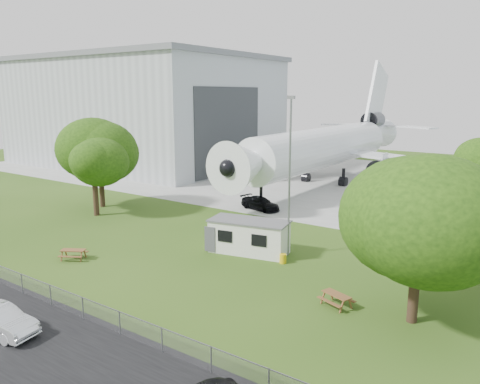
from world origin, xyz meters
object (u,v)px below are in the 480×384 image
Objects in this scene: site_cabin at (249,236)px; picnic_east at (336,306)px; hangar at (144,110)px; airliner at (328,145)px; picnic_west at (74,259)px.

picnic_east is (9.49, -5.02, -1.31)m from site_cabin.
airliner is at bearing -0.22° from hangar.
picnic_west is 1.00× the size of picnic_east.
picnic_east is (52.85, -36.00, -9.41)m from hangar.
hangar is 53.90m from site_cabin.
site_cabin is at bearing -35.54° from hangar.
hangar is 6.18× the size of site_cabin.
hangar is at bearing 165.79° from picnic_east.
site_cabin is 10.82m from picnic_east.
picnic_east is at bearing -34.26° from hangar.
hangar is 36.21m from airliner.
airliner is 31.95m from site_cabin.
picnic_west is at bearing -138.49° from site_cabin.
picnic_west is (33.33, -39.85, -9.41)m from hangar.
airliner is 40.14m from picnic_west.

